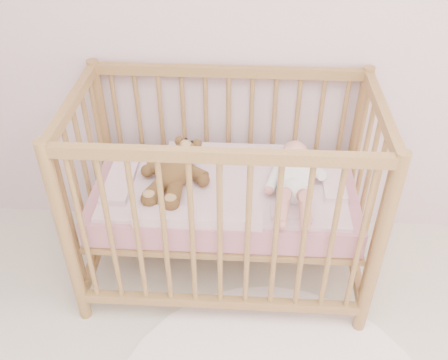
# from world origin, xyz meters

# --- Properties ---
(crib) EXTENTS (1.36, 0.76, 1.00)m
(crib) POSITION_xyz_m (-0.27, 1.60, 0.50)
(crib) COLOR #A57F46
(crib) RESTS_ON floor
(mattress) EXTENTS (1.22, 0.62, 0.13)m
(mattress) POSITION_xyz_m (-0.27, 1.60, 0.49)
(mattress) COLOR #C37A84
(mattress) RESTS_ON crib
(blanket) EXTENTS (1.10, 0.58, 0.06)m
(blanket) POSITION_xyz_m (-0.27, 1.60, 0.56)
(blanket) COLOR pink
(blanket) RESTS_ON mattress
(baby) EXTENTS (0.32, 0.60, 0.14)m
(baby) POSITION_xyz_m (0.04, 1.58, 0.64)
(baby) COLOR white
(baby) RESTS_ON blanket
(teddy_bear) EXTENTS (0.44, 0.55, 0.14)m
(teddy_bear) POSITION_xyz_m (-0.50, 1.58, 0.65)
(teddy_bear) COLOR brown
(teddy_bear) RESTS_ON blanket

